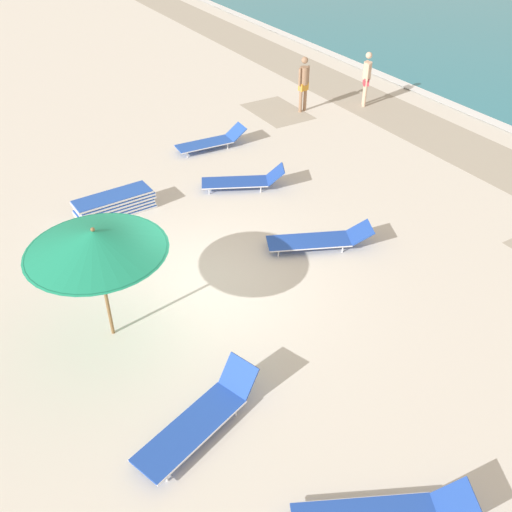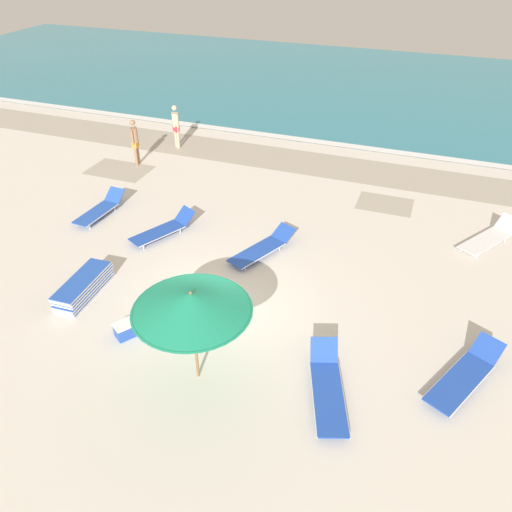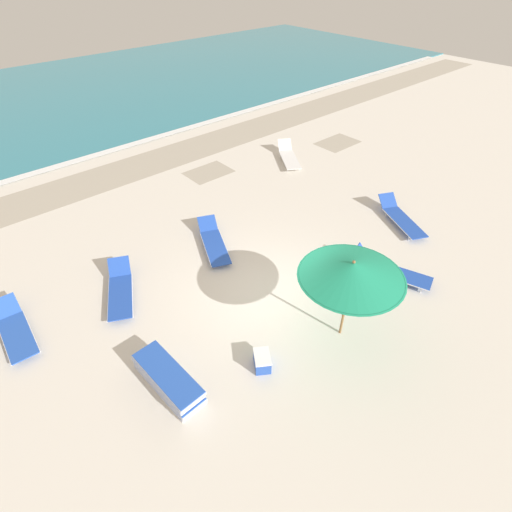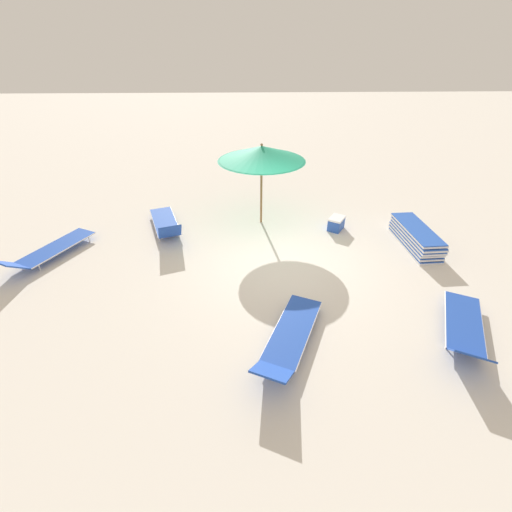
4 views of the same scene
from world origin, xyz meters
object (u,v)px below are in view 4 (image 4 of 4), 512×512
object	(u,v)px
lounger_stack	(416,237)
sun_lounger_near_water_right	(465,328)
sun_lounger_mid_beach_pair_a	(289,337)
sun_lounger_near_water_left	(166,223)
sun_lounger_under_umbrella	(49,250)
cooler_box	(336,223)
beach_umbrella	(262,154)

from	to	relation	value
lounger_stack	sun_lounger_near_water_right	bearing A→B (deg)	78.42
sun_lounger_near_water_right	sun_lounger_mid_beach_pair_a	distance (m)	3.14
sun_lounger_mid_beach_pair_a	sun_lounger_near_water_left	bearing A→B (deg)	-31.66
sun_lounger_under_umbrella	sun_lounger_mid_beach_pair_a	bearing A→B (deg)	177.60
sun_lounger_near_water_right	cooler_box	world-z (taller)	sun_lounger_near_water_right
lounger_stack	sun_lounger_under_umbrella	bearing A→B (deg)	-1.08
sun_lounger_near_water_left	cooler_box	world-z (taller)	sun_lounger_near_water_left
lounger_stack	sun_lounger_near_water_right	world-z (taller)	sun_lounger_near_water_right
beach_umbrella	sun_lounger_near_water_right	size ratio (longest dim) A/B	1.09
beach_umbrella	cooler_box	world-z (taller)	beach_umbrella
lounger_stack	sun_lounger_near_water_left	size ratio (longest dim) A/B	0.85
sun_lounger_near_water_left	sun_lounger_near_water_right	world-z (taller)	sun_lounger_near_water_left
sun_lounger_under_umbrella	sun_lounger_near_water_left	world-z (taller)	sun_lounger_near_water_left
sun_lounger_under_umbrella	sun_lounger_near_water_left	bearing A→B (deg)	-126.74
sun_lounger_under_umbrella	cooler_box	distance (m)	7.42
cooler_box	sun_lounger_under_umbrella	bearing A→B (deg)	-47.18
sun_lounger_under_umbrella	sun_lounger_near_water_right	bearing A→B (deg)	-172.42
sun_lounger_mid_beach_pair_a	cooler_box	size ratio (longest dim) A/B	3.79
beach_umbrella	sun_lounger_under_umbrella	bearing A→B (deg)	18.40
lounger_stack	sun_lounger_near_water_right	xyz separation A→B (m)	(0.50, 3.22, -0.04)
lounger_stack	sun_lounger_mid_beach_pair_a	distance (m)	4.91
sun_lounger_near_water_left	cooler_box	distance (m)	4.75
sun_lounger_under_umbrella	cooler_box	xyz separation A→B (m)	(-7.32, -1.22, -0.02)
lounger_stack	sun_lounger_near_water_left	bearing A→B (deg)	-11.72
beach_umbrella	lounger_stack	world-z (taller)	beach_umbrella
lounger_stack	sun_lounger_mid_beach_pair_a	world-z (taller)	lounger_stack
lounger_stack	sun_lounger_mid_beach_pair_a	xyz separation A→B (m)	(3.63, 3.31, -0.05)
beach_umbrella	sun_lounger_mid_beach_pair_a	bearing A→B (deg)	93.29
sun_lounger_near_water_right	cooler_box	size ratio (longest dim) A/B	3.50
sun_lounger_under_umbrella	sun_lounger_near_water_right	xyz separation A→B (m)	(-8.66, 2.94, 0.01)
beach_umbrella	sun_lounger_near_water_left	bearing A→B (deg)	9.31
beach_umbrella	lounger_stack	size ratio (longest dim) A/B	1.22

